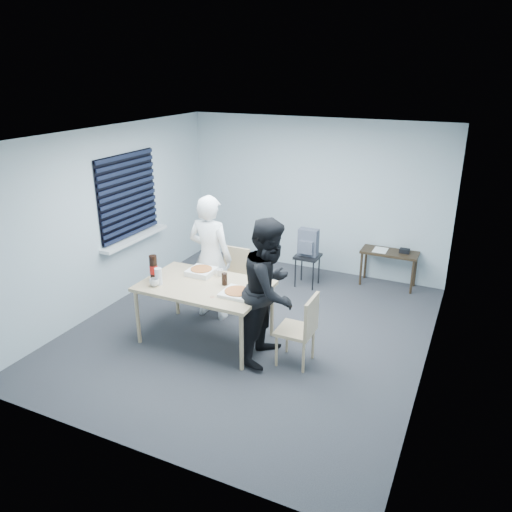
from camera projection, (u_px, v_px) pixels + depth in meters
The scene contains 19 objects.
room at pixel (130, 203), 7.47m from camera, with size 5.00×5.00×5.00m.
dining_table at pixel (205, 289), 6.31m from camera, with size 1.60×1.01×0.78m.
chair_far at pixel (234, 274), 7.30m from camera, with size 0.42×0.42×0.89m.
chair_right at pixel (303, 326), 5.84m from camera, with size 0.42×0.42×0.89m.
person_white at pixel (210, 258), 6.88m from camera, with size 0.65×0.42×1.77m, color white.
person_black at pixel (270, 291), 5.87m from camera, with size 0.86×0.47×1.77m, color black.
side_table at pixel (389, 256), 7.98m from camera, with size 0.89×0.39×0.59m.
stool at pixel (308, 261), 8.03m from camera, with size 0.38×0.38×0.53m.
backpack at pixel (308, 243), 7.90m from camera, with size 0.31×0.23×0.44m.
pizza_box_a at pixel (201, 271), 6.59m from camera, with size 0.33×0.33×0.08m.
pizza_box_b at pixel (237, 293), 6.01m from camera, with size 0.36×0.36×0.05m.
mug_a at pixel (154, 282), 6.23m from camera, with size 0.12×0.12×0.10m, color silver.
mug_b at pixel (220, 272), 6.54m from camera, with size 0.10×0.10×0.09m, color silver.
cola_glass at pixel (224, 279), 6.26m from camera, with size 0.07×0.07×0.16m, color black.
soda_bottle at pixel (154, 268), 6.38m from camera, with size 0.10×0.10×0.33m.
plastic_cups at pixel (159, 276), 6.26m from camera, with size 0.09×0.09×0.22m, color silver.
rubber_band at pixel (212, 297), 5.95m from camera, with size 0.05×0.05×0.00m, color red.
papers at pixel (380, 250), 8.01m from camera, with size 0.21×0.29×0.00m, color white.
black_box at pixel (405, 251), 7.88m from camera, with size 0.15×0.11×0.07m, color black.
Camera 1 is at (2.59, -5.38, 3.35)m, focal length 35.00 mm.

